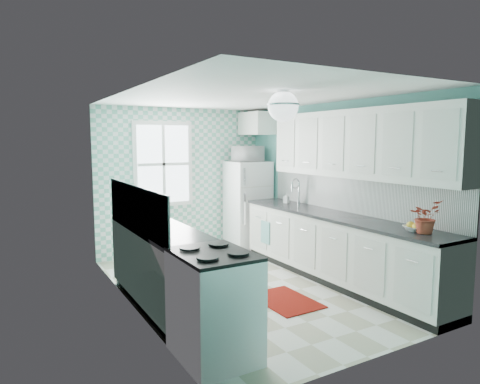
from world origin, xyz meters
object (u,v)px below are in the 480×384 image
fridge (248,205)px  microwave (248,154)px  fruit_bowl (415,229)px  sink (290,205)px  potted_plant (425,217)px  ceiling_light (283,106)px  stove (214,304)px

fridge → microwave: microwave is taller
fruit_bowl → microwave: size_ratio=0.47×
sink → potted_plant: bearing=-93.2°
ceiling_light → microwave: size_ratio=0.70×
ceiling_light → fruit_bowl: 2.01m
stove → microwave: size_ratio=1.90×
ceiling_light → fridge: bearing=67.0°
stove → fruit_bowl: size_ratio=4.01×
potted_plant → microwave: bearing=91.4°
stove → sink: 3.23m
fridge → fruit_bowl: size_ratio=6.63×
stove → microwave: (2.31, 3.27, 1.22)m
sink → ceiling_light: bearing=-132.6°
stove → potted_plant: (2.40, -0.33, 0.62)m
fruit_bowl → microwave: microwave is taller
sink → fruit_bowl: sink is taller
sink → fruit_bowl: size_ratio=2.24×
sink → microwave: bearing=91.5°
sink → potted_plant: sink is taller
fridge → sink: bearing=-87.8°
ceiling_light → fridge: (1.11, 2.62, -1.54)m
fruit_bowl → potted_plant: size_ratio=0.65×
sink → fruit_bowl: (-0.00, -2.33, 0.04)m
fridge → fruit_bowl: (0.09, -3.48, 0.18)m
stove → sink: bearing=44.9°
ceiling_light → stove: size_ratio=0.37×
stove → potted_plant: size_ratio=2.60×
potted_plant → sink: bearing=89.9°
ceiling_light → stove: bearing=-151.3°
fridge → ceiling_light: bearing=-115.4°
stove → potted_plant: potted_plant is taller
stove → microwave: microwave is taller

